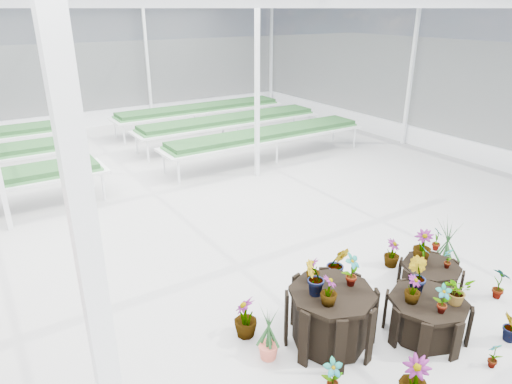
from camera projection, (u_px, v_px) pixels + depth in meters
ground_plane at (237, 275)px, 7.71m from camera, size 24.00×24.00×0.00m
greenhouse_shell at (234, 147)px, 6.87m from camera, size 18.00×24.00×4.50m
steel_frame at (234, 147)px, 6.87m from camera, size 18.00×24.00×4.50m
nursery_benches at (110, 149)px, 13.17m from camera, size 16.00×7.00×0.84m
plinth_tall at (331, 317)px, 6.03m from camera, size 1.44×1.44×0.80m
plinth_mid at (426, 318)px, 6.21m from camera, size 1.24×1.24×0.57m
plinth_low at (430, 277)px, 7.29m from camera, size 1.13×1.13×0.42m
nursery_plants at (380, 285)px, 6.56m from camera, size 4.60×2.82×1.30m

